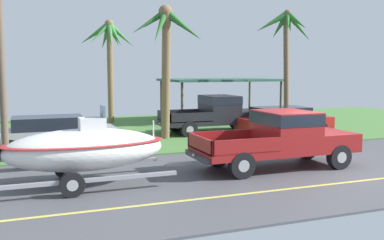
# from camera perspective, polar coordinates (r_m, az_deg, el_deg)

# --- Properties ---
(ground) EXTENTS (36.00, 22.00, 0.11)m
(ground) POSITION_cam_1_polar(r_m,az_deg,el_deg) (22.20, 3.13, -1.81)
(ground) COLOR #4C4C51
(pickup_truck_towing) EXTENTS (5.60, 2.05, 1.87)m
(pickup_truck_towing) POSITION_cam_1_polar(r_m,az_deg,el_deg) (14.75, 11.90, -2.07)
(pickup_truck_towing) COLOR maroon
(pickup_truck_towing) RESTS_ON ground
(boat_on_trailer) EXTENTS (5.73, 2.34, 2.22)m
(boat_on_trailer) POSITION_cam_1_polar(r_m,az_deg,el_deg) (12.53, -13.85, -3.69)
(boat_on_trailer) COLOR gray
(boat_on_trailer) RESTS_ON ground
(parked_pickup_background) EXTENTS (5.44, 2.09, 1.92)m
(parked_pickup_background) POSITION_cam_1_polar(r_m,az_deg,el_deg) (22.24, 3.50, 0.97)
(parked_pickup_background) COLOR black
(parked_pickup_background) RESTS_ON ground
(parked_sedan_near) EXTENTS (4.65, 1.91, 1.38)m
(parked_sedan_near) POSITION_cam_1_polar(r_m,az_deg,el_deg) (22.24, 11.76, -0.15)
(parked_sedan_near) COLOR #B21E19
(parked_sedan_near) RESTS_ON ground
(parked_sedan_far) EXTENTS (4.76, 1.84, 1.38)m
(parked_sedan_far) POSITION_cam_1_polar(r_m,az_deg,el_deg) (18.29, -17.61, -1.74)
(parked_sedan_far) COLOR #99999E
(parked_sedan_far) RESTS_ON ground
(carport_awning) EXTENTS (6.92, 4.50, 2.65)m
(carport_awning) POSITION_cam_1_polar(r_m,az_deg,el_deg) (27.58, 3.61, 5.10)
(carport_awning) COLOR #4C4238
(carport_awning) RESTS_ON ground
(palm_tree_near_left) EXTENTS (3.36, 2.57, 6.14)m
(palm_tree_near_left) POSITION_cam_1_polar(r_m,az_deg,el_deg) (26.65, -10.69, 9.58)
(palm_tree_near_left) COLOR brown
(palm_tree_near_left) RESTS_ON ground
(palm_tree_near_right) EXTENTS (3.61, 2.72, 6.10)m
(palm_tree_near_right) POSITION_cam_1_polar(r_m,az_deg,el_deg) (20.03, -3.13, 10.12)
(palm_tree_near_right) COLOR brown
(palm_tree_near_right) RESTS_ON ground
(palm_tree_mid) EXTENTS (3.65, 2.76, 6.58)m
(palm_tree_mid) POSITION_cam_1_polar(r_m,az_deg,el_deg) (25.84, 12.17, 10.77)
(palm_tree_mid) COLOR brown
(palm_tree_mid) RESTS_ON ground
(utility_pole) EXTENTS (0.24, 1.80, 8.47)m
(utility_pole) POSITION_cam_1_polar(r_m,az_deg,el_deg) (16.30, -23.67, 10.16)
(utility_pole) COLOR brown
(utility_pole) RESTS_ON ground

